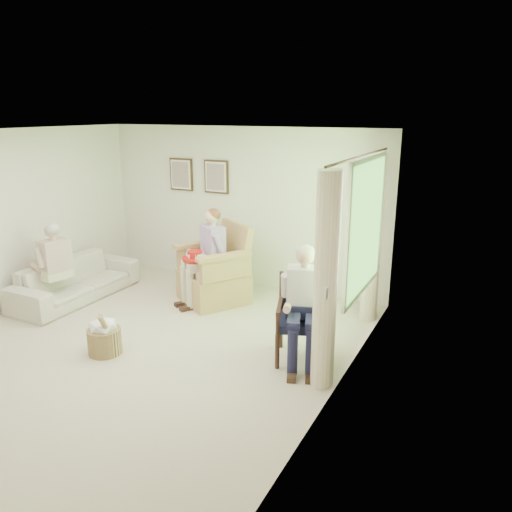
{
  "coord_description": "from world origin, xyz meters",
  "views": [
    {
      "loc": [
        3.84,
        -4.41,
        2.85
      ],
      "look_at": [
        1.11,
        1.07,
        1.05
      ],
      "focal_mm": 35.0,
      "sensor_mm": 36.0,
      "label": 1
    }
  ],
  "objects_px": {
    "wicker_armchair": "(215,277)",
    "person_sofa": "(52,261)",
    "person_dark": "(302,298)",
    "person_wicker": "(209,250)",
    "red_hat": "(195,257)",
    "wood_armchair": "(307,315)",
    "hatbox": "(104,336)",
    "sofa": "(76,280)"
  },
  "relations": [
    {
      "from": "person_wicker",
      "to": "hatbox",
      "type": "bearing_deg",
      "value": -65.98
    },
    {
      "from": "sofa",
      "to": "person_sofa",
      "type": "distance_m",
      "value": 0.58
    },
    {
      "from": "person_wicker",
      "to": "sofa",
      "type": "bearing_deg",
      "value": -127.03
    },
    {
      "from": "sofa",
      "to": "person_sofa",
      "type": "height_order",
      "value": "person_sofa"
    },
    {
      "from": "person_dark",
      "to": "person_wicker",
      "type": "bearing_deg",
      "value": 131.02
    },
    {
      "from": "person_sofa",
      "to": "red_hat",
      "type": "bearing_deg",
      "value": 129.2
    },
    {
      "from": "wood_armchair",
      "to": "red_hat",
      "type": "xyz_separation_m",
      "value": [
        -2.06,
        0.77,
        0.24
      ]
    },
    {
      "from": "person_dark",
      "to": "hatbox",
      "type": "relative_size",
      "value": 2.3
    },
    {
      "from": "red_hat",
      "to": "hatbox",
      "type": "height_order",
      "value": "red_hat"
    },
    {
      "from": "person_sofa",
      "to": "hatbox",
      "type": "relative_size",
      "value": 2.13
    },
    {
      "from": "person_wicker",
      "to": "red_hat",
      "type": "distance_m",
      "value": 0.23
    },
    {
      "from": "person_wicker",
      "to": "wood_armchair",
      "type": "bearing_deg",
      "value": 6.6
    },
    {
      "from": "sofa",
      "to": "hatbox",
      "type": "height_order",
      "value": "sofa"
    },
    {
      "from": "red_hat",
      "to": "hatbox",
      "type": "bearing_deg",
      "value": -94.74
    },
    {
      "from": "sofa",
      "to": "red_hat",
      "type": "height_order",
      "value": "red_hat"
    },
    {
      "from": "wicker_armchair",
      "to": "red_hat",
      "type": "height_order",
      "value": "wicker_armchair"
    },
    {
      "from": "wicker_armchair",
      "to": "red_hat",
      "type": "bearing_deg",
      "value": -81.43
    },
    {
      "from": "wicker_armchair",
      "to": "hatbox",
      "type": "height_order",
      "value": "wicker_armchair"
    },
    {
      "from": "wood_armchair",
      "to": "person_sofa",
      "type": "bearing_deg",
      "value": 163.84
    },
    {
      "from": "wood_armchair",
      "to": "person_dark",
      "type": "distance_m",
      "value": 0.31
    },
    {
      "from": "wicker_armchair",
      "to": "person_sofa",
      "type": "bearing_deg",
      "value": -114.25
    },
    {
      "from": "wood_armchair",
      "to": "person_wicker",
      "type": "relative_size",
      "value": 0.68
    },
    {
      "from": "wicker_armchair",
      "to": "wood_armchair",
      "type": "bearing_deg",
      "value": 2.93
    },
    {
      "from": "wood_armchair",
      "to": "person_dark",
      "type": "relative_size",
      "value": 0.71
    },
    {
      "from": "person_sofa",
      "to": "red_hat",
      "type": "xyz_separation_m",
      "value": [
        1.84,
        0.99,
        0.05
      ]
    },
    {
      "from": "wicker_armchair",
      "to": "person_dark",
      "type": "bearing_deg",
      "value": -0.57
    },
    {
      "from": "wicker_armchair",
      "to": "wood_armchair",
      "type": "xyz_separation_m",
      "value": [
        1.92,
        -1.08,
        0.15
      ]
    },
    {
      "from": "wood_armchair",
      "to": "sofa",
      "type": "xyz_separation_m",
      "value": [
        -3.9,
        0.18,
        -0.23
      ]
    },
    {
      "from": "wood_armchair",
      "to": "sofa",
      "type": "distance_m",
      "value": 3.91
    },
    {
      "from": "person_dark",
      "to": "red_hat",
      "type": "distance_m",
      "value": 2.26
    },
    {
      "from": "person_dark",
      "to": "hatbox",
      "type": "xyz_separation_m",
      "value": [
        -2.2,
        -0.87,
        -0.57
      ]
    },
    {
      "from": "sofa",
      "to": "person_wicker",
      "type": "bearing_deg",
      "value": -69.44
    },
    {
      "from": "person_wicker",
      "to": "person_dark",
      "type": "bearing_deg",
      "value": 2.85
    },
    {
      "from": "person_wicker",
      "to": "person_sofa",
      "type": "xyz_separation_m",
      "value": [
        -1.98,
        -1.15,
        -0.13
      ]
    },
    {
      "from": "wicker_armchair",
      "to": "red_hat",
      "type": "relative_size",
      "value": 3.17
    },
    {
      "from": "wicker_armchair",
      "to": "person_dark",
      "type": "relative_size",
      "value": 0.88
    },
    {
      "from": "wicker_armchair",
      "to": "hatbox",
      "type": "bearing_deg",
      "value": -65.37
    },
    {
      "from": "person_wicker",
      "to": "hatbox",
      "type": "height_order",
      "value": "person_wicker"
    },
    {
      "from": "wood_armchair",
      "to": "person_wicker",
      "type": "distance_m",
      "value": 2.15
    },
    {
      "from": "person_sofa",
      "to": "red_hat",
      "type": "relative_size",
      "value": 3.35
    },
    {
      "from": "wood_armchair",
      "to": "person_wicker",
      "type": "xyz_separation_m",
      "value": [
        -1.92,
        0.93,
        0.32
      ]
    },
    {
      "from": "person_wicker",
      "to": "hatbox",
      "type": "distance_m",
      "value": 2.07
    }
  ]
}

